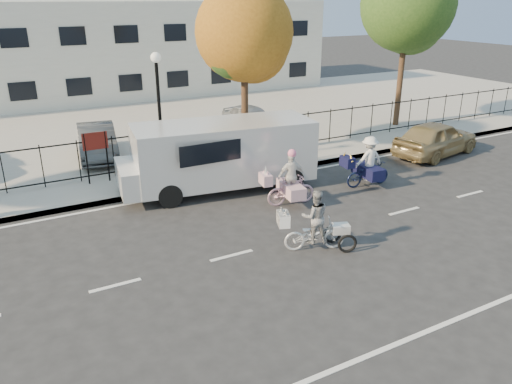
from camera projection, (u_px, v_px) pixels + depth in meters
ground at (232, 256)px, 12.90m from camera, size 120.00×120.00×0.00m
road_markings at (232, 255)px, 12.90m from camera, size 60.00×9.52×0.01m
curb at (167, 191)px, 17.00m from camera, size 60.00×0.10×0.15m
sidewalk at (157, 181)px, 17.86m from camera, size 60.00×2.20×0.15m
parking_lot at (101, 128)px, 25.13m from camera, size 60.00×15.60×0.15m
iron_fence at (146, 152)px, 18.45m from camera, size 58.00×0.06×1.50m
building at (61, 50)px, 32.23m from camera, size 34.00×10.00×6.00m
lamppost at (158, 92)px, 17.54m from camera, size 0.36×0.36×4.33m
street_sign at (96, 148)px, 17.11m from camera, size 0.85×0.06×1.80m
zebra_trike at (315, 227)px, 13.01m from camera, size 1.93×1.30×1.67m
unicorn_bike at (290, 185)px, 15.83m from camera, size 1.87×1.32×1.85m
bull_bike at (368, 166)px, 17.43m from camera, size 1.94×1.34×1.78m
white_van at (221, 153)px, 16.91m from camera, size 6.84×3.04×2.34m
gold_sedan at (436, 138)px, 20.80m from camera, size 4.55×2.50×1.47m
lot_car_c at (97, 142)px, 20.02m from camera, size 2.00×4.22×1.33m
lot_car_d at (252, 118)px, 24.12m from camera, size 1.98×3.79×1.23m
tree_mid at (247, 37)px, 19.08m from camera, size 3.75×3.75×6.87m
tree_east at (409, 9)px, 23.56m from camera, size 4.43×4.43×8.13m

